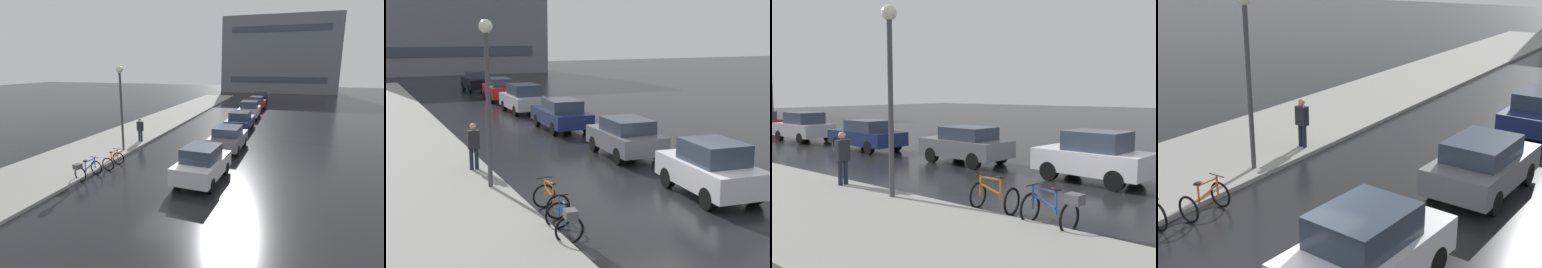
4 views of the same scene
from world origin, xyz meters
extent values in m
plane|color=black|center=(0.00, 0.00, 0.00)|extent=(140.00, 140.00, 0.00)
cube|color=gray|center=(-6.00, 10.00, 0.07)|extent=(4.80, 60.00, 0.14)
torus|color=black|center=(-3.42, -0.39, 0.35)|extent=(0.71, 0.15, 0.71)
torus|color=black|center=(-3.55, -1.42, 0.35)|extent=(0.71, 0.15, 0.71)
cube|color=#234CA8|center=(-3.51, -1.09, 0.62)|extent=(0.04, 0.04, 0.53)
cube|color=#234CA8|center=(-3.43, -0.47, 0.62)|extent=(0.04, 0.04, 0.53)
cube|color=#234CA8|center=(-3.47, -0.78, 0.84)|extent=(0.12, 0.62, 0.04)
cube|color=#234CA8|center=(-3.47, -0.80, 0.56)|extent=(0.13, 0.71, 0.26)
ellipsoid|color=black|center=(-3.51, -1.09, 0.91)|extent=(0.17, 0.28, 0.07)
cylinder|color=black|center=(-3.43, -0.47, 0.91)|extent=(0.50, 0.09, 0.03)
cube|color=#4C4C51|center=(-3.57, -1.54, 0.78)|extent=(0.32, 0.37, 0.22)
torus|color=black|center=(-3.19, 1.28, 0.34)|extent=(0.69, 0.07, 0.69)
torus|color=black|center=(-3.17, 0.26, 0.34)|extent=(0.69, 0.07, 0.69)
cube|color=orange|center=(-3.18, 0.59, 0.61)|extent=(0.04, 0.04, 0.53)
cube|color=orange|center=(-3.19, 1.21, 0.61)|extent=(0.04, 0.04, 0.53)
cube|color=orange|center=(-3.18, 0.90, 0.83)|extent=(0.05, 0.61, 0.04)
cube|color=orange|center=(-3.18, 0.87, 0.55)|extent=(0.05, 0.70, 0.25)
ellipsoid|color=black|center=(-3.18, 0.59, 0.90)|extent=(0.14, 0.26, 0.07)
cylinder|color=black|center=(-3.19, 1.21, 0.90)|extent=(0.50, 0.04, 0.03)
cube|color=silver|center=(1.79, 0.39, 0.69)|extent=(2.04, 3.84, 0.74)
cube|color=#2D3847|center=(1.78, 0.24, 1.38)|extent=(1.59, 1.99, 0.64)
cylinder|color=black|center=(1.10, 1.60, 0.32)|extent=(0.27, 0.65, 0.64)
cylinder|color=black|center=(2.66, 1.48, 0.32)|extent=(0.27, 0.65, 0.64)
cylinder|color=black|center=(0.92, -0.70, 0.32)|extent=(0.27, 0.65, 0.64)
cylinder|color=black|center=(2.48, -0.82, 0.32)|extent=(0.27, 0.65, 0.64)
cube|color=slate|center=(1.93, 5.96, 0.66)|extent=(2.04, 3.87, 0.69)
cube|color=#2D3847|center=(1.93, 5.81, 1.27)|extent=(1.62, 2.13, 0.52)
cylinder|color=black|center=(1.16, 7.17, 0.32)|extent=(0.25, 0.65, 0.64)
cylinder|color=black|center=(2.82, 7.09, 0.32)|extent=(0.25, 0.65, 0.64)
cylinder|color=black|center=(1.05, 4.82, 0.32)|extent=(0.25, 0.65, 0.64)
cylinder|color=black|center=(2.71, 4.74, 0.32)|extent=(0.25, 0.65, 0.64)
cube|color=navy|center=(1.75, 12.36, 0.66)|extent=(2.00, 4.36, 0.67)
cube|color=#2D3847|center=(1.75, 12.19, 1.27)|extent=(1.60, 2.17, 0.55)
cylinder|color=black|center=(0.96, 13.72, 0.32)|extent=(0.24, 0.65, 0.64)
cylinder|color=black|center=(2.63, 13.67, 0.32)|extent=(0.24, 0.65, 0.64)
cylinder|color=black|center=(0.88, 11.05, 0.32)|extent=(0.24, 0.65, 0.64)
cylinder|color=black|center=(2.54, 11.00, 0.32)|extent=(0.24, 0.65, 0.64)
cube|color=#B2B5BA|center=(1.77, 18.54, 0.70)|extent=(1.94, 3.95, 0.76)
cube|color=#2D3847|center=(1.77, 18.38, 1.41)|extent=(1.59, 2.07, 0.66)
cylinder|color=black|center=(0.90, 19.76, 0.32)|extent=(0.22, 0.64, 0.64)
cylinder|color=black|center=(2.63, 19.76, 0.32)|extent=(0.22, 0.64, 0.64)
cylinder|color=black|center=(0.90, 17.31, 0.32)|extent=(0.22, 0.64, 0.64)
cylinder|color=black|center=(2.64, 17.32, 0.32)|extent=(0.22, 0.64, 0.64)
cube|color=#AD1919|center=(1.91, 24.58, 0.70)|extent=(1.96, 4.14, 0.76)
cube|color=#2D3847|center=(1.90, 24.41, 1.35)|extent=(1.54, 2.32, 0.55)
cylinder|color=black|center=(1.24, 25.87, 0.32)|extent=(0.26, 0.65, 0.64)
cylinder|color=black|center=(2.74, 25.78, 0.32)|extent=(0.26, 0.65, 0.64)
cylinder|color=black|center=(1.08, 23.38, 0.32)|extent=(0.26, 0.65, 0.64)
cylinder|color=black|center=(2.58, 23.28, 0.32)|extent=(0.26, 0.65, 0.64)
cube|color=black|center=(1.79, 31.02, 0.70)|extent=(1.84, 3.73, 0.76)
cube|color=#2D3847|center=(1.79, 30.87, 1.37)|extent=(1.50, 1.89, 0.58)
cylinder|color=black|center=(0.97, 32.17, 0.32)|extent=(0.22, 0.64, 0.64)
cylinder|color=black|center=(2.59, 32.18, 0.32)|extent=(0.22, 0.64, 0.64)
cylinder|color=black|center=(0.98, 29.86, 0.32)|extent=(0.22, 0.64, 0.64)
cylinder|color=black|center=(2.60, 29.87, 0.32)|extent=(0.22, 0.64, 0.64)
cylinder|color=#1E2333|center=(-4.23, 5.78, 0.44)|extent=(0.14, 0.14, 0.89)
cylinder|color=#1E2333|center=(-4.05, 5.77, 0.44)|extent=(0.14, 0.14, 0.89)
cube|color=#232328|center=(-4.14, 5.78, 1.20)|extent=(0.42, 0.27, 0.63)
sphere|color=tan|center=(-4.14, 5.78, 1.66)|extent=(0.22, 0.22, 0.22)
cylinder|color=#424247|center=(-4.15, 3.49, 2.43)|extent=(0.14, 0.14, 4.87)
sphere|color=#F2EACC|center=(-4.15, 3.49, 5.03)|extent=(0.41, 0.41, 0.41)
cube|color=slate|center=(3.41, 51.79, 7.26)|extent=(21.63, 8.24, 14.53)
cube|color=#333D4C|center=(3.41, 47.63, 2.62)|extent=(17.73, 0.06, 1.10)
cube|color=#333D4C|center=(3.41, 47.63, 11.91)|extent=(17.73, 0.06, 1.10)
camera|label=1|loc=(5.27, -12.30, 5.25)|focal=28.00mm
camera|label=2|loc=(-8.07, -12.26, 4.91)|focal=50.00mm
camera|label=3|loc=(-11.62, -5.32, 2.98)|focal=40.00mm
camera|label=4|loc=(6.46, -7.15, 5.96)|focal=50.00mm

